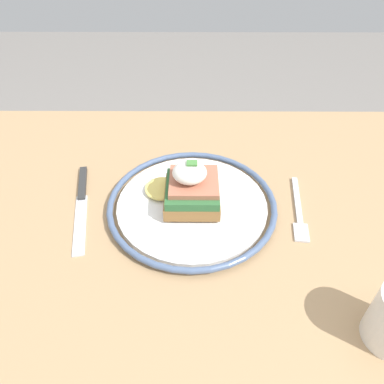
{
  "coord_description": "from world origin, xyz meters",
  "views": [
    {
      "loc": [
        -0.02,
        0.41,
        1.18
      ],
      "look_at": [
        -0.02,
        -0.02,
        0.78
      ],
      "focal_mm": 35.0,
      "sensor_mm": 36.0,
      "label": 1
    }
  ],
  "objects_px": {
    "fork": "(298,211)",
    "knife": "(82,200)",
    "sandwich": "(191,188)",
    "plate": "(192,204)"
  },
  "relations": [
    {
      "from": "fork",
      "to": "knife",
      "type": "bearing_deg",
      "value": -3.89
    },
    {
      "from": "sandwich",
      "to": "fork",
      "type": "xyz_separation_m",
      "value": [
        -0.17,
        0.01,
        -0.04
      ]
    },
    {
      "from": "plate",
      "to": "fork",
      "type": "height_order",
      "value": "plate"
    },
    {
      "from": "sandwich",
      "to": "fork",
      "type": "bearing_deg",
      "value": 176.93
    },
    {
      "from": "knife",
      "to": "fork",
      "type": "bearing_deg",
      "value": 176.11
    },
    {
      "from": "sandwich",
      "to": "fork",
      "type": "relative_size",
      "value": 0.83
    },
    {
      "from": "plate",
      "to": "fork",
      "type": "xyz_separation_m",
      "value": [
        -0.17,
        0.01,
        -0.01
      ]
    },
    {
      "from": "plate",
      "to": "knife",
      "type": "relative_size",
      "value": 1.36
    },
    {
      "from": "sandwich",
      "to": "knife",
      "type": "distance_m",
      "value": 0.19
    },
    {
      "from": "sandwich",
      "to": "knife",
      "type": "bearing_deg",
      "value": -4.66
    }
  ]
}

